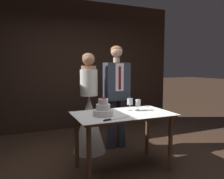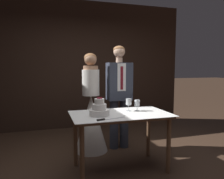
% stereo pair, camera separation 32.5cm
% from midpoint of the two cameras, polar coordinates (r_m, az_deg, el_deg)
% --- Properties ---
extents(ground_plane, '(40.00, 40.00, 0.00)m').
position_cam_midpoint_polar(ground_plane, '(3.12, 3.15, -20.76)').
color(ground_plane, '#422D21').
extents(wall_back, '(4.85, 0.12, 2.87)m').
position_cam_midpoint_polar(wall_back, '(5.07, -6.10, 6.36)').
color(wall_back, black).
rests_on(wall_back, ground_plane).
extents(cake_table, '(1.32, 0.76, 0.78)m').
position_cam_midpoint_polar(cake_table, '(2.97, 5.36, -8.13)').
color(cake_table, brown).
rests_on(cake_table, ground_plane).
extents(tiered_cake, '(0.26, 0.26, 0.24)m').
position_cam_midpoint_polar(tiered_cake, '(2.80, -0.00, -5.27)').
color(tiered_cake, white).
rests_on(tiered_cake, cake_table).
extents(cake_knife, '(0.38, 0.11, 0.02)m').
position_cam_midpoint_polar(cake_knife, '(2.59, 1.96, -7.81)').
color(cake_knife, silver).
rests_on(cake_knife, cake_table).
extents(wine_glass_near, '(0.07, 0.07, 0.16)m').
position_cam_midpoint_polar(wine_glass_near, '(3.13, 9.55, -3.66)').
color(wine_glass_near, silver).
rests_on(wine_glass_near, cake_table).
extents(wine_glass_middle, '(0.08, 0.08, 0.18)m').
position_cam_midpoint_polar(wine_glass_middle, '(3.10, 7.40, -3.33)').
color(wine_glass_middle, silver).
rests_on(wine_glass_middle, cake_table).
extents(bride, '(0.54, 0.54, 1.62)m').
position_cam_midpoint_polar(bride, '(3.62, -2.92, -6.96)').
color(bride, white).
rests_on(bride, ground_plane).
extents(groom, '(0.41, 0.25, 1.75)m').
position_cam_midpoint_polar(groom, '(3.70, 4.39, -0.75)').
color(groom, '#333847').
rests_on(groom, ground_plane).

